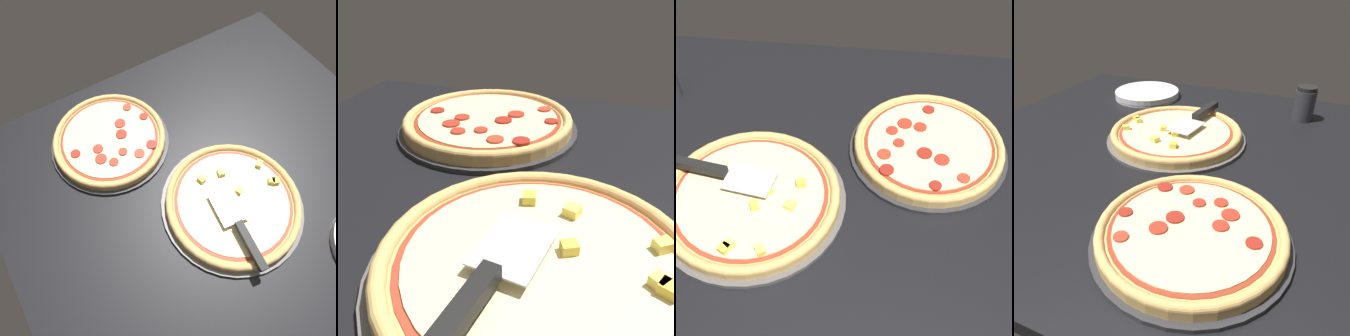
{
  "view_description": "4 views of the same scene",
  "coord_description": "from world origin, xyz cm",
  "views": [
    {
      "loc": [
        -36.8,
        -27.21,
        91.29
      ],
      "look_at": [
        -11.29,
        13.88,
        3.0
      ],
      "focal_mm": 35.0,
      "sensor_mm": 36.0,
      "label": 1
    },
    {
      "loc": [
        5.95,
        -40.71,
        35.31
      ],
      "look_at": [
        -11.29,
        13.88,
        3.0
      ],
      "focal_mm": 42.0,
      "sensor_mm": 36.0,
      "label": 2
    },
    {
      "loc": [
        59.99,
        22.22,
        83.66
      ],
      "look_at": [
        -11.29,
        13.88,
        3.0
      ],
      "focal_mm": 50.0,
      "sensor_mm": 36.0,
      "label": 3
    },
    {
      "loc": [
        -38.39,
        77.33,
        44.71
      ],
      "look_at": [
        -11.29,
        13.88,
        3.0
      ],
      "focal_mm": 35.0,
      "sensor_mm": 36.0,
      "label": 4
    }
  ],
  "objects": [
    {
      "name": "ground_plane",
      "position": [
        0.0,
        0.0,
        -1.8
      ],
      "size": [
        128.22,
        119.41,
        3.6
      ],
      "primitive_type": "cube",
      "color": "black"
    },
    {
      "name": "pizza_pan_front",
      "position": [
        -1.05,
        -5.65,
        0.5
      ],
      "size": [
        42.16,
        42.16,
        1.0
      ],
      "primitive_type": "cylinder",
      "color": "#565451",
      "rests_on": "ground_plane"
    },
    {
      "name": "pizza_front",
      "position": [
        -1.01,
        -5.63,
        2.46
      ],
      "size": [
        39.63,
        39.63,
        3.6
      ],
      "color": "#DBAD60",
      "rests_on": "pizza_pan_front"
    },
    {
      "name": "pizza_pan_back",
      "position": [
        -21.53,
        33.42,
        0.5
      ],
      "size": [
        38.58,
        38.58,
        1.0
      ],
      "primitive_type": "cylinder",
      "color": "#2D2D30",
      "rests_on": "ground_plane"
    },
    {
      "name": "pizza_back",
      "position": [
        -21.52,
        33.39,
        2.53
      ],
      "size": [
        36.27,
        36.27,
        2.91
      ],
      "color": "#DBAD60",
      "rests_on": "pizza_pan_back"
    },
    {
      "name": "serving_spatula",
      "position": [
        -5.28,
        -15.65,
        5.39
      ],
      "size": [
        9.27,
        25.4,
        2.0
      ],
      "color": "silver",
      "rests_on": "pizza_front"
    },
    {
      "name": "plate_stack",
      "position": [
        26.09,
        -37.21,
        1.4
      ],
      "size": [
        25.77,
        25.77,
        2.8
      ],
      "color": "white",
      "rests_on": "ground_plane"
    },
    {
      "name": "parmesan_shaker",
      "position": [
        -34.86,
        -37.61,
        5.73
      ],
      "size": [
        7.05,
        7.05,
        11.64
      ],
      "color": "#333338",
      "rests_on": "ground_plane"
    }
  ]
}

